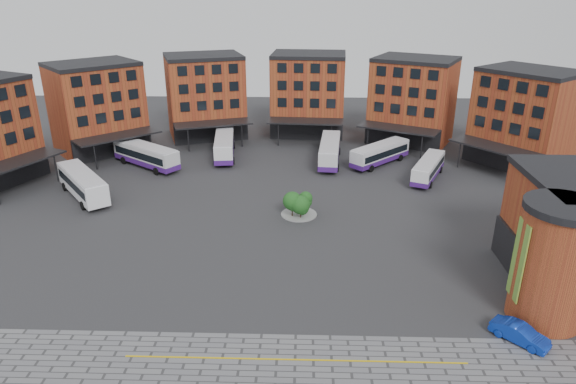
{
  "coord_description": "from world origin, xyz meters",
  "views": [
    {
      "loc": [
        2.42,
        -45.03,
        26.7
      ],
      "look_at": [
        0.74,
        9.6,
        4.0
      ],
      "focal_mm": 32.0,
      "sensor_mm": 36.0,
      "label": 1
    }
  ],
  "objects_px": {
    "bus_a": "(82,182)",
    "bus_b": "(146,155)",
    "tree_island": "(298,204)",
    "bus_d": "(330,151)",
    "bus_e": "(380,153)",
    "bus_f": "(428,168)",
    "blue_car": "(520,334)",
    "bus_c": "(224,145)"
  },
  "relations": [
    {
      "from": "blue_car",
      "to": "bus_f",
      "type": "bearing_deg",
      "value": 43.47
    },
    {
      "from": "bus_c",
      "to": "tree_island",
      "type": "bearing_deg",
      "value": -68.33
    },
    {
      "from": "bus_c",
      "to": "bus_e",
      "type": "bearing_deg",
      "value": -13.85
    },
    {
      "from": "bus_a",
      "to": "bus_f",
      "type": "relative_size",
      "value": 1.07
    },
    {
      "from": "bus_a",
      "to": "blue_car",
      "type": "relative_size",
      "value": 2.53
    },
    {
      "from": "bus_b",
      "to": "bus_d",
      "type": "relative_size",
      "value": 0.92
    },
    {
      "from": "tree_island",
      "to": "bus_f",
      "type": "distance_m",
      "value": 22.85
    },
    {
      "from": "bus_b",
      "to": "bus_d",
      "type": "xyz_separation_m",
      "value": [
        28.15,
        2.94,
        0.02
      ]
    },
    {
      "from": "tree_island",
      "to": "blue_car",
      "type": "height_order",
      "value": "tree_island"
    },
    {
      "from": "bus_a",
      "to": "bus_f",
      "type": "distance_m",
      "value": 47.62
    },
    {
      "from": "bus_d",
      "to": "bus_f",
      "type": "distance_m",
      "value": 15.43
    },
    {
      "from": "bus_a",
      "to": "bus_b",
      "type": "relative_size",
      "value": 0.98
    },
    {
      "from": "bus_e",
      "to": "blue_car",
      "type": "bearing_deg",
      "value": -37.33
    },
    {
      "from": "bus_e",
      "to": "bus_f",
      "type": "distance_m",
      "value": 8.66
    },
    {
      "from": "bus_e",
      "to": "bus_f",
      "type": "height_order",
      "value": "bus_e"
    },
    {
      "from": "bus_a",
      "to": "blue_car",
      "type": "bearing_deg",
      "value": -70.19
    },
    {
      "from": "bus_c",
      "to": "blue_car",
      "type": "height_order",
      "value": "bus_c"
    },
    {
      "from": "bus_d",
      "to": "bus_f",
      "type": "height_order",
      "value": "bus_d"
    },
    {
      "from": "tree_island",
      "to": "bus_d",
      "type": "bearing_deg",
      "value": 77.04
    },
    {
      "from": "tree_island",
      "to": "bus_c",
      "type": "height_order",
      "value": "bus_c"
    },
    {
      "from": "tree_island",
      "to": "bus_b",
      "type": "distance_m",
      "value": 29.16
    },
    {
      "from": "bus_a",
      "to": "bus_c",
      "type": "relative_size",
      "value": 0.89
    },
    {
      "from": "bus_d",
      "to": "tree_island",
      "type": "bearing_deg",
      "value": -97.8
    },
    {
      "from": "bus_f",
      "to": "bus_d",
      "type": "bearing_deg",
      "value": 179.04
    },
    {
      "from": "bus_a",
      "to": "bus_e",
      "type": "height_order",
      "value": "bus_a"
    },
    {
      "from": "bus_c",
      "to": "bus_f",
      "type": "relative_size",
      "value": 1.2
    },
    {
      "from": "tree_island",
      "to": "bus_e",
      "type": "relative_size",
      "value": 0.44
    },
    {
      "from": "tree_island",
      "to": "blue_car",
      "type": "distance_m",
      "value": 28.89
    },
    {
      "from": "bus_a",
      "to": "bus_e",
      "type": "bearing_deg",
      "value": -19.67
    },
    {
      "from": "bus_f",
      "to": "bus_a",
      "type": "bearing_deg",
      "value": -144.88
    },
    {
      "from": "bus_c",
      "to": "bus_d",
      "type": "distance_m",
      "value": 17.08
    },
    {
      "from": "bus_e",
      "to": "blue_car",
      "type": "xyz_separation_m",
      "value": [
        5.42,
        -42.28,
        -1.01
      ]
    },
    {
      "from": "bus_a",
      "to": "bus_d",
      "type": "relative_size",
      "value": 0.9
    },
    {
      "from": "bus_b",
      "to": "bus_f",
      "type": "height_order",
      "value": "bus_b"
    },
    {
      "from": "bus_a",
      "to": "bus_c",
      "type": "height_order",
      "value": "bus_c"
    },
    {
      "from": "bus_c",
      "to": "bus_e",
      "type": "xyz_separation_m",
      "value": [
        24.67,
        -3.08,
        -0.16
      ]
    },
    {
      "from": "bus_a",
      "to": "bus_b",
      "type": "xyz_separation_m",
      "value": [
        4.9,
        12.09,
        -0.19
      ]
    },
    {
      "from": "bus_c",
      "to": "bus_d",
      "type": "bearing_deg",
      "value": -14.98
    },
    {
      "from": "bus_c",
      "to": "bus_d",
      "type": "relative_size",
      "value": 1.0
    },
    {
      "from": "bus_e",
      "to": "blue_car",
      "type": "distance_m",
      "value": 42.64
    },
    {
      "from": "tree_island",
      "to": "bus_b",
      "type": "height_order",
      "value": "bus_b"
    },
    {
      "from": "bus_f",
      "to": "bus_c",
      "type": "bearing_deg",
      "value": -171.56
    }
  ]
}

